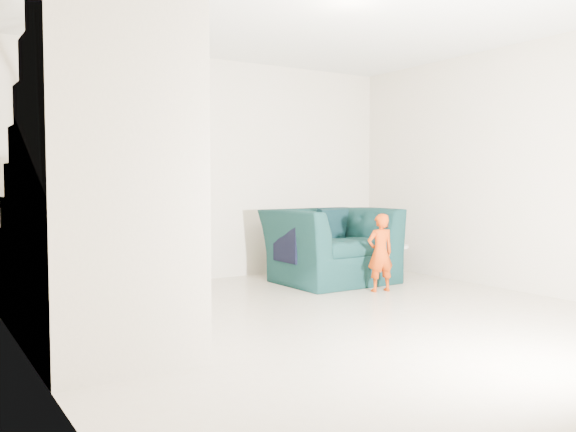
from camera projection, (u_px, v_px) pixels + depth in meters
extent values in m
plane|color=tan|center=(347.00, 322.00, 5.21)|extent=(5.50, 5.50, 0.00)
plane|color=silver|center=(349.00, 1.00, 5.06)|extent=(5.50, 5.50, 0.00)
plane|color=beige|center=(211.00, 170.00, 7.46)|extent=(5.00, 0.00, 5.00)
plane|color=beige|center=(31.00, 159.00, 3.81)|extent=(0.00, 5.50, 5.50)
plane|color=beige|center=(536.00, 168.00, 6.45)|extent=(0.00, 5.50, 5.50)
imported|color=black|center=(331.00, 245.00, 7.28)|extent=(1.39, 1.22, 0.88)
imported|color=#8C1C04|center=(380.00, 253.00, 6.65)|extent=(0.34, 0.26, 0.86)
cylinder|color=silver|center=(394.00, 246.00, 8.01)|extent=(0.37, 0.37, 0.04)
cylinder|color=silver|center=(394.00, 260.00, 8.02)|extent=(0.06, 0.06, 0.33)
cylinder|color=silver|center=(394.00, 272.00, 8.03)|extent=(0.26, 0.26, 0.03)
cube|color=#ADA089|center=(47.00, 288.00, 6.14)|extent=(1.00, 0.30, 0.27)
cube|color=#ADA089|center=(53.00, 278.00, 5.87)|extent=(1.00, 0.30, 0.54)
cube|color=#ADA089|center=(59.00, 268.00, 5.61)|extent=(1.00, 0.30, 0.81)
cube|color=#ADA089|center=(66.00, 257.00, 5.35)|extent=(1.00, 0.30, 1.08)
cube|color=#ADA089|center=(73.00, 245.00, 5.09)|extent=(1.00, 0.30, 1.35)
cube|color=#ADA089|center=(82.00, 231.00, 4.83)|extent=(1.00, 0.30, 1.62)
cube|color=#ADA089|center=(91.00, 216.00, 4.56)|extent=(1.00, 0.30, 1.89)
cube|color=#ADA089|center=(101.00, 199.00, 4.30)|extent=(1.00, 0.30, 2.16)
cube|color=#ADA089|center=(113.00, 180.00, 4.04)|extent=(1.00, 0.30, 2.43)
cube|color=#ADA089|center=(127.00, 158.00, 3.78)|extent=(1.00, 0.30, 2.70)
cylinder|color=silver|center=(135.00, 58.00, 5.14)|extent=(0.04, 3.03, 2.73)
cylinder|color=silver|center=(93.00, 247.00, 6.51)|extent=(0.04, 0.04, 1.00)
cube|color=black|center=(331.00, 224.00, 7.52)|extent=(0.40, 0.19, 0.40)
cube|color=black|center=(286.00, 239.00, 6.95)|extent=(0.05, 0.48, 0.54)
cube|color=black|center=(386.00, 224.00, 6.67)|extent=(0.04, 0.05, 0.10)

